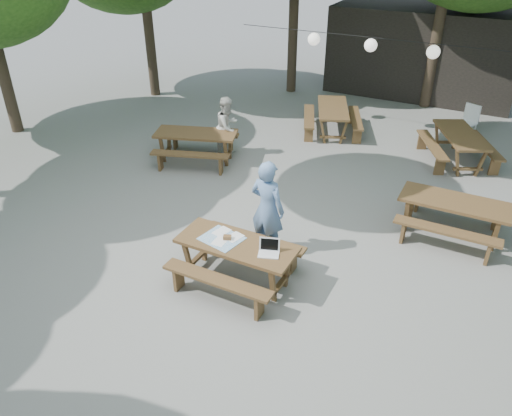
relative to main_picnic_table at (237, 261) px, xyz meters
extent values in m
plane|color=slate|center=(0.10, 1.51, -0.39)|extent=(80.00, 80.00, 0.00)
cube|color=black|center=(0.60, 12.01, 1.01)|extent=(6.00, 3.00, 2.80)
cube|color=#54391D|center=(0.00, 0.00, 0.33)|extent=(2.00, 0.80, 0.06)
cube|color=#54391D|center=(0.00, -0.65, 0.06)|extent=(1.90, 0.28, 0.05)
cube|color=#54391D|center=(0.00, 0.65, 0.06)|extent=(1.90, 0.28, 0.05)
cube|color=#54391D|center=(0.00, 0.00, -0.04)|extent=(1.70, 0.70, 0.69)
cube|color=#54391D|center=(-3.22, 3.70, 0.33)|extent=(2.15, 1.41, 0.06)
cube|color=#54391D|center=(-3.00, 3.09, 0.06)|extent=(1.89, 0.88, 0.05)
cube|color=#54391D|center=(-3.43, 4.32, 0.06)|extent=(1.89, 0.88, 0.05)
cube|color=#54391D|center=(-3.22, 3.70, -0.04)|extent=(1.84, 1.21, 0.69)
cube|color=#54391D|center=(2.99, 3.10, 0.33)|extent=(2.00, 0.80, 0.06)
cube|color=#54391D|center=(2.99, 2.45, 0.06)|extent=(1.90, 0.28, 0.05)
cube|color=#54391D|center=(2.99, 3.75, 0.06)|extent=(1.90, 0.28, 0.05)
cube|color=#54391D|center=(2.99, 3.10, -0.04)|extent=(1.70, 0.70, 0.69)
cube|color=#54391D|center=(-0.83, 7.02, 0.33)|extent=(1.49, 2.15, 0.06)
cube|color=#54391D|center=(-0.23, 7.26, 0.06)|extent=(0.97, 1.87, 0.05)
cube|color=#54391D|center=(-1.43, 6.78, 0.06)|extent=(0.97, 1.87, 0.05)
cube|color=#54391D|center=(-0.83, 7.02, -0.04)|extent=(1.28, 1.84, 0.69)
cube|color=#54391D|center=(2.62, 6.61, 0.33)|extent=(1.61, 2.15, 0.06)
cube|color=#54391D|center=(3.20, 6.90, 0.06)|extent=(1.10, 1.82, 0.05)
cube|color=#54391D|center=(2.04, 6.32, 0.06)|extent=(1.10, 1.82, 0.05)
cube|color=#54391D|center=(2.62, 6.61, -0.04)|extent=(1.39, 1.83, 0.69)
imported|color=#6689BA|center=(0.09, 0.97, 0.53)|extent=(0.72, 0.52, 1.84)
imported|color=beige|center=(-2.67, 4.35, 0.38)|extent=(0.62, 0.77, 1.53)
cube|color=white|center=(2.59, 8.38, 0.01)|extent=(0.57, 0.57, 0.04)
cube|color=white|center=(2.66, 8.57, 0.27)|extent=(0.42, 0.20, 0.48)
cube|color=white|center=(2.59, 8.38, -0.20)|extent=(0.55, 0.55, 0.38)
cube|color=white|center=(0.61, -0.05, 0.37)|extent=(0.39, 0.33, 0.02)
cube|color=white|center=(0.57, 0.06, 0.49)|extent=(0.33, 0.17, 0.23)
cube|color=black|center=(0.57, 0.05, 0.49)|extent=(0.28, 0.13, 0.19)
cube|color=teal|center=(-0.28, 0.00, 0.37)|extent=(0.75, 0.67, 0.01)
cube|color=white|center=(-0.26, -0.08, 0.37)|extent=(0.21, 0.30, 0.00)
cube|color=white|center=(-0.11, 0.12, 0.37)|extent=(0.28, 0.34, 0.00)
cube|color=white|center=(-0.38, 0.17, 0.38)|extent=(0.27, 0.34, 0.00)
cube|color=brown|center=(-0.19, 0.02, 0.41)|extent=(0.15, 0.13, 0.06)
cylinder|color=black|center=(0.60, 7.51, 2.21)|extent=(9.00, 0.02, 0.02)
sphere|color=white|center=(-1.70, 7.51, 2.01)|extent=(0.34, 0.34, 0.34)
sphere|color=white|center=(-0.10, 7.51, 2.01)|extent=(0.34, 0.34, 0.34)
sphere|color=white|center=(1.50, 7.51, 2.01)|extent=(0.34, 0.34, 0.34)
cylinder|color=#2D2319|center=(-7.40, 7.51, 1.74)|extent=(0.32, 0.32, 4.25)
cylinder|color=#2D2319|center=(-3.40, 10.01, 1.86)|extent=(0.32, 0.32, 4.50)
cylinder|color=#2D2319|center=(1.10, 10.51, 1.87)|extent=(0.32, 0.32, 4.52)
camera|label=1|loc=(3.36, -5.84, 5.05)|focal=35.00mm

